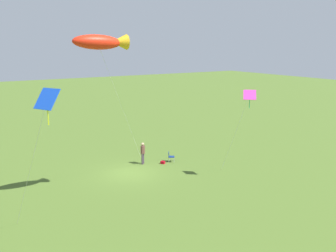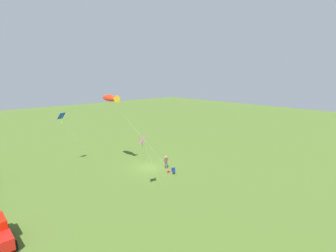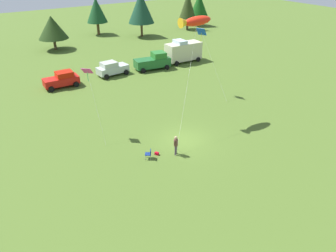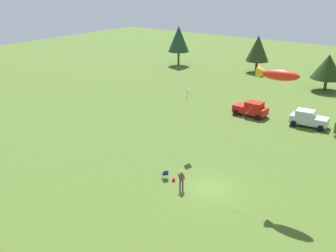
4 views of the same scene
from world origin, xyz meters
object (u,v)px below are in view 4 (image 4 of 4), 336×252
(car_red_sedan, at_px, (251,109))
(car_silver_compact, at_px, (308,118))
(kite_diamond_rainbow, at_px, (187,93))
(person_kite_flyer, at_px, (181,178))
(kite_large_fish, at_px, (276,74))
(folding_chair, at_px, (165,174))
(backpack_on_grass, at_px, (174,180))

(car_red_sedan, xyz_separation_m, car_silver_compact, (6.93, 0.58, 0.00))
(kite_diamond_rainbow, bearing_deg, person_kite_flyer, -58.52)
(person_kite_flyer, distance_m, car_silver_compact, 21.14)
(car_red_sedan, height_order, car_silver_compact, same)
(car_red_sedan, distance_m, kite_large_fish, 19.48)
(car_red_sedan, height_order, kite_large_fish, kite_large_fish)
(folding_chair, distance_m, car_red_sedan, 19.62)
(person_kite_flyer, distance_m, car_red_sedan, 20.53)
(backpack_on_grass, bearing_deg, car_red_sedan, 95.87)
(kite_large_fish, bearing_deg, car_red_sedan, 119.30)
(backpack_on_grass, relative_size, car_red_sedan, 0.08)
(backpack_on_grass, height_order, car_silver_compact, car_silver_compact)
(backpack_on_grass, bearing_deg, kite_diamond_rainbow, 115.39)
(car_silver_compact, relative_size, kite_large_fish, 0.44)
(backpack_on_grass, distance_m, kite_diamond_rainbow, 9.03)
(car_red_sedan, xyz_separation_m, kite_diamond_rainbow, (-0.99, -13.16, 4.92))
(folding_chair, bearing_deg, car_silver_compact, -71.95)
(car_red_sedan, bearing_deg, car_silver_compact, 5.56)
(folding_chair, bearing_deg, kite_diamond_rainbow, -37.30)
(folding_chair, height_order, kite_large_fish, kite_large_fish)
(person_kite_flyer, height_order, folding_chair, person_kite_flyer)
(person_kite_flyer, bearing_deg, folding_chair, 30.83)
(backpack_on_grass, bearing_deg, kite_large_fish, 32.37)
(backpack_on_grass, xyz_separation_m, car_silver_compact, (4.93, 20.03, 0.84))
(car_red_sedan, bearing_deg, folding_chair, -85.74)
(folding_chair, xyz_separation_m, kite_diamond_rainbow, (-2.18, 6.42, 5.38))
(car_silver_compact, height_order, kite_diamond_rainbow, kite_diamond_rainbow)
(backpack_on_grass, xyz_separation_m, kite_large_fish, (6.57, 4.17, 9.36))
(car_silver_compact, bearing_deg, backpack_on_grass, 70.65)
(folding_chair, relative_size, kite_diamond_rainbow, 0.13)
(kite_large_fish, relative_size, kite_diamond_rainbow, 1.57)
(person_kite_flyer, bearing_deg, kite_diamond_rainbow, -10.37)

